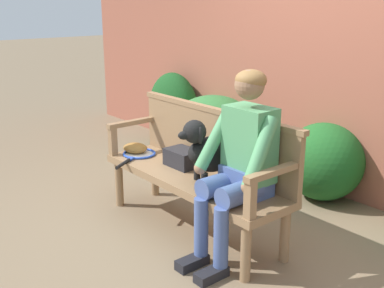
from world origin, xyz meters
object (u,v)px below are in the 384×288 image
(garden_bench, at_px, (192,182))
(baseball_glove, at_px, (135,148))
(dog_on_bench, at_px, (208,150))
(tennis_racket, at_px, (138,154))
(sports_bag, at_px, (183,158))
(person_seated, at_px, (240,159))

(garden_bench, distance_m, baseball_glove, 0.76)
(dog_on_bench, distance_m, tennis_racket, 0.88)
(dog_on_bench, bearing_deg, sports_bag, 170.74)
(person_seated, bearing_deg, garden_bench, 178.41)
(baseball_glove, bearing_deg, sports_bag, -18.90)
(person_seated, xyz_separation_m, sports_bag, (-0.74, 0.09, -0.20))
(person_seated, distance_m, dog_on_bench, 0.36)
(garden_bench, bearing_deg, dog_on_bench, 3.53)
(garden_bench, bearing_deg, tennis_racket, -174.98)
(person_seated, bearing_deg, tennis_racket, -177.90)
(dog_on_bench, xyz_separation_m, sports_bag, (-0.38, 0.06, -0.17))
(garden_bench, relative_size, sports_bag, 6.16)
(sports_bag, bearing_deg, garden_bench, -19.49)
(person_seated, relative_size, sports_bag, 4.79)
(garden_bench, xyz_separation_m, person_seated, (0.53, -0.01, 0.33))
(dog_on_bench, bearing_deg, garden_bench, -176.47)
(garden_bench, distance_m, person_seated, 0.63)
(garden_bench, distance_m, dog_on_bench, 0.35)
(person_seated, relative_size, dog_on_bench, 2.78)
(garden_bench, bearing_deg, baseball_glove, -177.31)
(tennis_racket, relative_size, baseball_glove, 2.56)
(baseball_glove, height_order, sports_bag, sports_bag)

